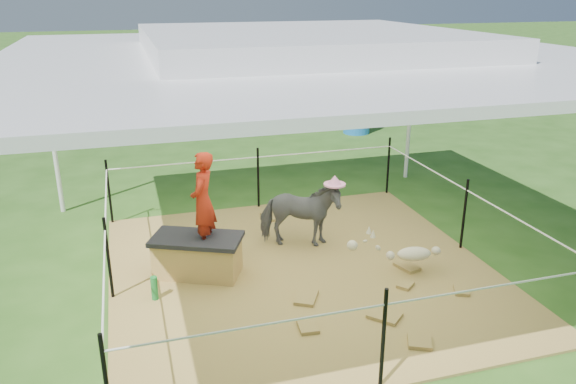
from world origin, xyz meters
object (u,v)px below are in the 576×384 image
object	(u,v)px
straw_bale	(198,258)
distant_person	(270,98)
picnic_table_near	(285,108)
picnic_table_far	(360,93)
pony	(300,215)
foal	(414,252)
trash_barrel	(357,113)
woman	(202,193)
green_bottle	(154,288)

from	to	relation	value
straw_bale	distant_person	world-z (taller)	distant_person
picnic_table_near	picnic_table_far	world-z (taller)	picnic_table_far
pony	picnic_table_far	size ratio (longest dim) A/B	0.61
straw_bale	pony	distance (m)	1.50
foal	trash_barrel	size ratio (longest dim) A/B	1.03
woman	green_bottle	world-z (taller)	woman
picnic_table_near	picnic_table_far	xyz separation A→B (m)	(2.78, 1.52, 0.01)
foal	picnic_table_far	distance (m)	10.70
foal	trash_barrel	xyz separation A→B (m)	(2.17, 6.86, 0.18)
pony	picnic_table_near	bearing A→B (deg)	4.44
foal	trash_barrel	world-z (taller)	trash_barrel
woman	distant_person	size ratio (longest dim) A/B	0.93
green_bottle	foal	bearing A→B (deg)	-4.81
foal	picnic_table_near	bearing A→B (deg)	93.47
trash_barrel	green_bottle	bearing A→B (deg)	-128.49
foal	trash_barrel	bearing A→B (deg)	81.60
pony	straw_bale	bearing A→B (deg)	125.05
straw_bale	pony	bearing A→B (deg)	15.87
straw_bale	woman	bearing A→B (deg)	0.00
foal	distant_person	distance (m)	8.57
green_bottle	foal	size ratio (longest dim) A/B	0.27
woman	pony	size ratio (longest dim) A/B	1.11
woman	trash_barrel	distance (m)	7.71
woman	picnic_table_near	distance (m)	8.53
trash_barrel	picnic_table_near	distance (m)	2.14
woman	picnic_table_far	world-z (taller)	woman
foal	distant_person	world-z (taller)	distant_person
green_bottle	picnic_table_near	distance (m)	9.18
straw_bale	trash_barrel	xyz separation A→B (m)	(4.70, 6.16, 0.24)
straw_bale	picnic_table_far	size ratio (longest dim) A/B	0.57
trash_barrel	picnic_table_near	xyz separation A→B (m)	(-1.32, 1.68, -0.14)
green_bottle	pony	world-z (taller)	pony
straw_bale	picnic_table_far	world-z (taller)	picnic_table_far
woman	picnic_table_far	distance (m)	11.17
woman	foal	distance (m)	2.64
foal	green_bottle	bearing A→B (deg)	-175.66
trash_barrel	picnic_table_far	world-z (taller)	trash_barrel
green_bottle	pony	size ratio (longest dim) A/B	0.26
straw_bale	picnic_table_far	distance (m)	11.20
woman	picnic_table_near	bearing A→B (deg)	-177.92
straw_bale	distant_person	bearing A→B (deg)	69.13
straw_bale	pony	size ratio (longest dim) A/B	0.92
straw_bale	woman	world-z (taller)	woman
straw_bale	picnic_table_near	bearing A→B (deg)	66.67
green_bottle	picnic_table_near	world-z (taller)	picnic_table_near
straw_bale	green_bottle	xyz separation A→B (m)	(-0.55, -0.45, -0.08)
picnic_table_far	distant_person	world-z (taller)	distant_person
picnic_table_near	pony	bearing A→B (deg)	-98.17
picnic_table_near	straw_bale	bearing A→B (deg)	-106.76
distant_person	picnic_table_near	bearing A→B (deg)	-167.72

